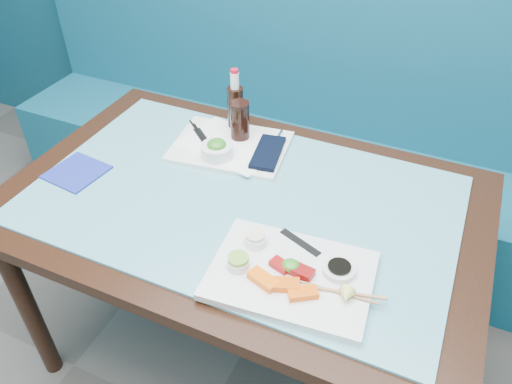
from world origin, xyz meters
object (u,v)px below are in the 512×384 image
at_px(seaweed_bowl, 217,151).
at_px(sashimi_plate, 291,275).
at_px(booth_bench, 321,155).
at_px(cola_bottle_body, 235,109).
at_px(serving_tray, 230,146).
at_px(cola_glass, 240,120).
at_px(blue_napkin, 77,172).
at_px(dining_table, 242,220).

bearing_deg(seaweed_bowl, sashimi_plate, -43.06).
relative_size(booth_bench, cola_bottle_body, 19.02).
height_order(booth_bench, seaweed_bowl, booth_bench).
height_order(serving_tray, cola_glass, cola_glass).
bearing_deg(sashimi_plate, cola_bottle_body, 121.82).
height_order(serving_tray, blue_napkin, serving_tray).
bearing_deg(dining_table, seaweed_bowl, 137.48).
distance_m(serving_tray, seaweed_bowl, 0.08).
bearing_deg(dining_table, sashimi_plate, -43.40).
distance_m(dining_table, sashimi_plate, 0.35).
distance_m(booth_bench, sashimi_plate, 1.17).
distance_m(cola_bottle_body, blue_napkin, 0.56).
bearing_deg(cola_glass, blue_napkin, -135.87).
height_order(dining_table, sashimi_plate, sashimi_plate).
bearing_deg(booth_bench, cola_bottle_body, -109.68).
relative_size(booth_bench, sashimi_plate, 7.66).
relative_size(sashimi_plate, seaweed_bowl, 3.83).
relative_size(dining_table, serving_tray, 3.78).
xyz_separation_m(sashimi_plate, blue_napkin, (-0.76, 0.13, -0.01)).
bearing_deg(dining_table, cola_bottle_body, 118.48).
relative_size(booth_bench, blue_napkin, 18.93).
xyz_separation_m(sashimi_plate, cola_bottle_body, (-0.42, 0.56, 0.07)).
relative_size(booth_bench, seaweed_bowl, 29.31).
height_order(cola_bottle_body, blue_napkin, cola_bottle_body).
relative_size(sashimi_plate, cola_bottle_body, 2.48).
bearing_deg(dining_table, cola_glass, 116.32).
distance_m(sashimi_plate, cola_glass, 0.63).
bearing_deg(blue_napkin, serving_tray, 40.35).
bearing_deg(sashimi_plate, booth_bench, 97.67).
xyz_separation_m(cola_bottle_body, blue_napkin, (-0.34, -0.44, -0.08)).
xyz_separation_m(booth_bench, sashimi_plate, (0.24, -1.07, 0.39)).
bearing_deg(blue_napkin, sashimi_plate, -9.42).
bearing_deg(cola_glass, seaweed_bowl, -98.75).
xyz_separation_m(booth_bench, cola_bottle_body, (-0.18, -0.51, 0.46)).
bearing_deg(sashimi_plate, cola_glass, 121.83).
distance_m(sashimi_plate, seaweed_bowl, 0.54).
height_order(seaweed_bowl, cola_glass, cola_glass).
distance_m(cola_glass, blue_napkin, 0.54).
relative_size(cola_glass, blue_napkin, 0.83).
xyz_separation_m(cola_glass, cola_bottle_body, (-0.05, 0.06, -0.00)).
xyz_separation_m(serving_tray, cola_glass, (0.01, 0.05, 0.07)).
distance_m(booth_bench, blue_napkin, 1.14).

